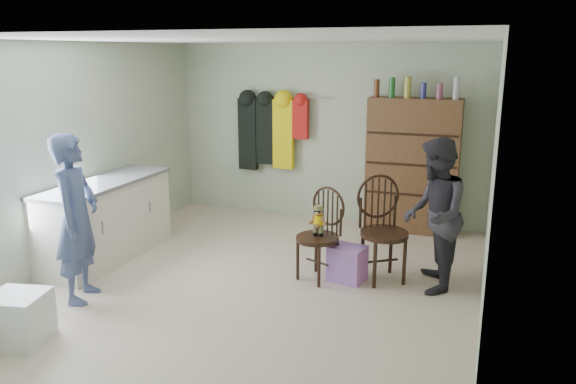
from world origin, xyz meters
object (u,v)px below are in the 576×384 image
at_px(chair_far, 382,225).
at_px(dresser, 412,165).
at_px(counter, 106,220).
at_px(chair_front, 321,229).

bearing_deg(chair_far, dresser, 53.97).
distance_m(counter, dresser, 3.96).
relative_size(chair_front, chair_far, 0.89).
bearing_deg(counter, chair_far, 9.04).
relative_size(counter, chair_far, 1.66).
height_order(chair_front, dresser, dresser).
height_order(counter, chair_front, chair_front).
xyz_separation_m(counter, chair_far, (3.15, 0.50, 0.13)).
relative_size(counter, dresser, 0.89).
bearing_deg(counter, dresser, 35.69).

